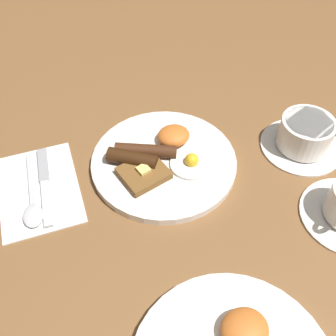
% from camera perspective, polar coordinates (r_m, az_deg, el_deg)
% --- Properties ---
extents(ground_plane, '(3.00, 3.00, 0.00)m').
position_cam_1_polar(ground_plane, '(0.73, -0.60, 0.47)').
color(ground_plane, brown).
extents(breakfast_plate_near, '(0.27, 0.27, 0.04)m').
position_cam_1_polar(breakfast_plate_near, '(0.72, -0.87, 1.14)').
color(breakfast_plate_near, white).
rests_on(breakfast_plate_near, ground_plane).
extents(teacup_near, '(0.15, 0.15, 0.07)m').
position_cam_1_polar(teacup_near, '(0.78, 19.20, 4.45)').
color(teacup_near, white).
rests_on(teacup_near, ground_plane).
extents(napkin, '(0.14, 0.19, 0.01)m').
position_cam_1_polar(napkin, '(0.73, -18.26, -2.83)').
color(napkin, white).
rests_on(napkin, ground_plane).
extents(knife, '(0.03, 0.18, 0.01)m').
position_cam_1_polar(knife, '(0.73, -17.49, -1.75)').
color(knife, silver).
rests_on(knife, napkin).
extents(spoon, '(0.04, 0.17, 0.01)m').
position_cam_1_polar(spoon, '(0.70, -19.07, -5.42)').
color(spoon, silver).
rests_on(spoon, napkin).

